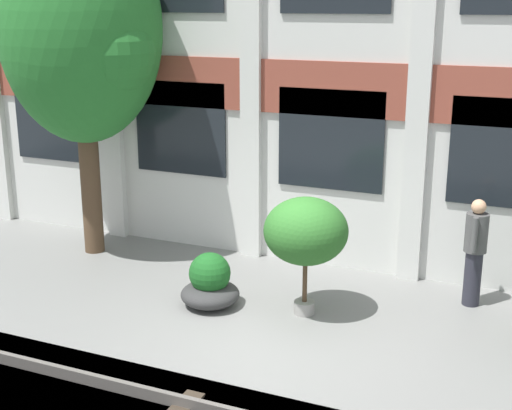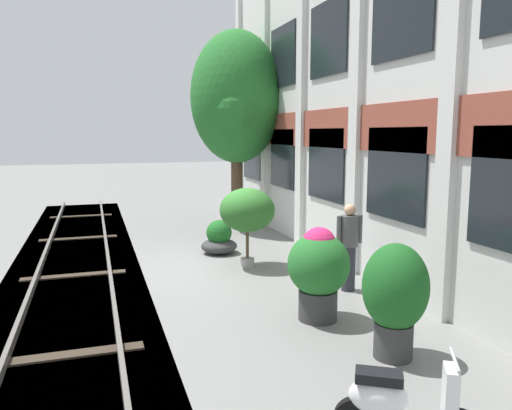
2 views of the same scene
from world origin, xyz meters
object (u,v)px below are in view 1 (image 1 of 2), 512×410
broadleaf_tree (81,32)px  potted_plant_wide_bowl (210,284)px  resident_by_doorway (475,249)px  potted_plant_low_pan (306,232)px

broadleaf_tree → potted_plant_wide_bowl: (3.11, -1.36, -3.63)m
resident_by_doorway → broadleaf_tree: bearing=-176.1°
potted_plant_low_pan → resident_by_doorway: size_ratio=1.07×
resident_by_doorway → potted_plant_wide_bowl: bearing=-154.4°
broadleaf_tree → resident_by_doorway: 7.44m
broadleaf_tree → potted_plant_wide_bowl: broadleaf_tree is taller
broadleaf_tree → potted_plant_low_pan: (4.53, -1.05, -2.70)m
potted_plant_wide_bowl → resident_by_doorway: size_ratio=0.54×
potted_plant_wide_bowl → broadleaf_tree: bearing=156.4°
potted_plant_low_pan → potted_plant_wide_bowl: bearing=-168.0°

